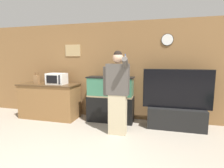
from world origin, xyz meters
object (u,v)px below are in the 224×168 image
object	(u,v)px
microwave	(57,79)
knife_block	(37,79)
person_standing	(117,92)
counter_island	(50,101)
aquarium_on_stand	(111,99)
tv_on_stand	(176,112)

from	to	relation	value
microwave	knife_block	distance (m)	0.61
person_standing	knife_block	bearing A→B (deg)	166.59
counter_island	microwave	world-z (taller)	microwave
aquarium_on_stand	counter_island	bearing A→B (deg)	-175.90
person_standing	aquarium_on_stand	bearing A→B (deg)	114.95
knife_block	aquarium_on_stand	distance (m)	2.14
counter_island	person_standing	bearing A→B (deg)	-16.54
knife_block	counter_island	bearing A→B (deg)	5.43
aquarium_on_stand	microwave	bearing A→B (deg)	-175.26
counter_island	microwave	bearing A→B (deg)	0.23
knife_block	tv_on_stand	bearing A→B (deg)	0.58
person_standing	counter_island	bearing A→B (deg)	163.46
aquarium_on_stand	tv_on_stand	size ratio (longest dim) A/B	0.77
tv_on_stand	person_standing	size ratio (longest dim) A/B	0.86
counter_island	tv_on_stand	world-z (taller)	tv_on_stand
tv_on_stand	knife_block	bearing A→B (deg)	-179.42
tv_on_stand	microwave	bearing A→B (deg)	-179.96
counter_island	tv_on_stand	xyz separation A→B (m)	(3.33, 0.00, -0.07)
counter_island	knife_block	bearing A→B (deg)	-174.57
counter_island	tv_on_stand	distance (m)	3.33
knife_block	person_standing	size ratio (longest dim) A/B	0.17
knife_block	aquarium_on_stand	size ratio (longest dim) A/B	0.26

